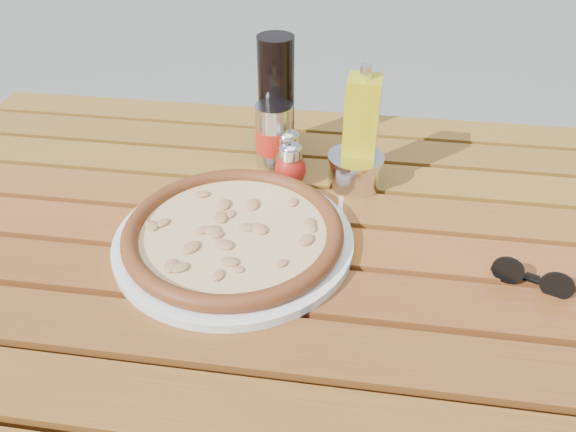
# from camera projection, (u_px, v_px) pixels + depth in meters

# --- Properties ---
(table) EXTENTS (1.40, 0.90, 0.75)m
(table) POSITION_uv_depth(u_px,v_px,m) (286.00, 276.00, 0.90)
(table) COLOR #3D210D
(table) RESTS_ON ground
(plate) EXTENTS (0.42, 0.42, 0.01)m
(plate) POSITION_uv_depth(u_px,v_px,m) (234.00, 240.00, 0.85)
(plate) COLOR silver
(plate) RESTS_ON table
(pizza) EXTENTS (0.35, 0.35, 0.03)m
(pizza) POSITION_uv_depth(u_px,v_px,m) (233.00, 232.00, 0.84)
(pizza) COLOR #FFEDB6
(pizza) RESTS_ON plate
(pepper_shaker) EXTENTS (0.07, 0.07, 0.08)m
(pepper_shaker) POSITION_uv_depth(u_px,v_px,m) (290.00, 165.00, 0.96)
(pepper_shaker) COLOR red
(pepper_shaker) RESTS_ON table
(oregano_shaker) EXTENTS (0.06, 0.06, 0.08)m
(oregano_shaker) POSITION_uv_depth(u_px,v_px,m) (288.00, 152.00, 1.00)
(oregano_shaker) COLOR #3C4019
(oregano_shaker) RESTS_ON table
(dark_bottle) EXTENTS (0.08, 0.08, 0.22)m
(dark_bottle) POSITION_uv_depth(u_px,v_px,m) (276.00, 97.00, 1.02)
(dark_bottle) COLOR black
(dark_bottle) RESTS_ON table
(soda_can) EXTENTS (0.08, 0.08, 0.12)m
(soda_can) POSITION_uv_depth(u_px,v_px,m) (274.00, 137.00, 1.00)
(soda_can) COLOR silver
(soda_can) RESTS_ON table
(olive_oil_cruet) EXTENTS (0.06, 0.06, 0.21)m
(olive_oil_cruet) POSITION_uv_depth(u_px,v_px,m) (361.00, 131.00, 0.94)
(olive_oil_cruet) COLOR #B0A212
(olive_oil_cruet) RESTS_ON table
(parmesan_tin) EXTENTS (0.12, 0.12, 0.07)m
(parmesan_tin) POSITION_uv_depth(u_px,v_px,m) (355.00, 170.00, 0.96)
(parmesan_tin) COLOR silver
(parmesan_tin) RESTS_ON table
(sunglasses) EXTENTS (0.11, 0.05, 0.04)m
(sunglasses) POSITION_uv_depth(u_px,v_px,m) (532.00, 278.00, 0.77)
(sunglasses) COLOR black
(sunglasses) RESTS_ON table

